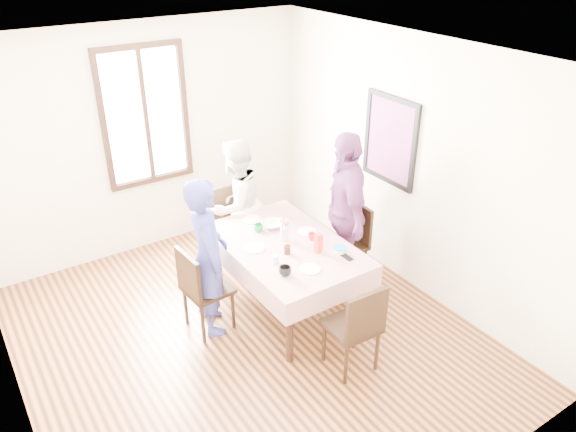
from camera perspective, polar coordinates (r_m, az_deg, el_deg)
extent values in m
plane|color=black|center=(5.58, -4.11, -12.34)|extent=(4.50, 4.50, 0.00)
plane|color=beige|center=(6.72, -14.22, 7.51)|extent=(4.00, 0.00, 4.00)
plane|color=beige|center=(5.94, 12.43, 5.01)|extent=(0.00, 4.50, 4.50)
cube|color=black|center=(6.61, -14.47, 9.90)|extent=(1.02, 0.06, 1.62)
cube|color=white|center=(6.62, -14.50, 9.92)|extent=(0.90, 0.02, 1.50)
cube|color=red|center=(6.05, 10.48, 7.67)|extent=(0.04, 0.76, 0.96)
cube|color=black|center=(5.75, -0.28, -6.20)|extent=(0.97, 1.55, 0.75)
cube|color=#53050D|center=(5.54, -0.29, -2.94)|extent=(1.09, 1.67, 0.01)
cube|color=black|center=(5.49, -8.26, -7.36)|extent=(0.45, 0.45, 0.91)
cube|color=black|center=(6.15, 5.79, -2.99)|extent=(0.43, 0.43, 0.91)
cube|color=black|center=(6.49, -5.46, -1.18)|extent=(0.42, 0.42, 0.91)
cube|color=black|center=(5.02, 6.55, -11.10)|extent=(0.44, 0.44, 0.91)
imported|color=navy|center=(5.30, -8.31, -4.19)|extent=(0.53, 0.67, 1.61)
imported|color=silver|center=(6.33, -5.50, 1.23)|extent=(0.90, 0.80, 1.54)
imported|color=#6F356E|center=(5.93, 5.82, 0.52)|extent=(0.82, 1.12, 1.77)
imported|color=black|center=(5.05, -0.31, -5.68)|extent=(0.12, 0.12, 0.09)
imported|color=red|center=(5.59, 2.47, -2.13)|extent=(0.12, 0.12, 0.08)
imported|color=#0C7226|center=(5.75, -3.07, -1.23)|extent=(0.14, 0.14, 0.08)
imported|color=white|center=(5.83, -1.65, -0.90)|extent=(0.28, 0.28, 0.05)
cube|color=red|center=(5.37, 3.14, -2.78)|extent=(0.06, 0.06, 0.20)
cylinder|color=white|center=(5.41, 5.39, -3.54)|extent=(0.10, 0.10, 0.05)
cylinder|color=black|center=(5.36, -0.08, -3.47)|extent=(0.06, 0.06, 0.09)
cylinder|color=silver|center=(5.22, -1.31, -4.45)|extent=(0.06, 0.06, 0.09)
cube|color=black|center=(5.35, 6.09, -4.25)|extent=(0.06, 0.13, 0.01)
cylinder|color=silver|center=(5.58, -0.44, -1.85)|extent=(0.07, 0.07, 0.14)
cylinder|color=white|center=(5.47, -3.42, -3.32)|extent=(0.20, 0.20, 0.01)
cylinder|color=white|center=(5.75, 1.94, -1.62)|extent=(0.20, 0.20, 0.01)
cylinder|color=white|center=(5.98, -3.70, -0.38)|extent=(0.20, 0.20, 0.01)
cylinder|color=white|center=(5.15, 2.26, -5.46)|extent=(0.20, 0.20, 0.01)
cylinder|color=blue|center=(5.39, 5.40, -3.25)|extent=(0.12, 0.12, 0.01)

